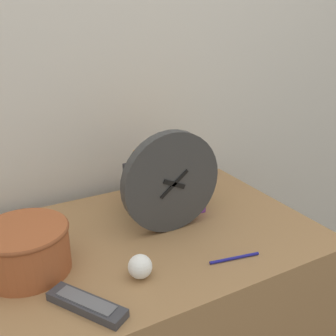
% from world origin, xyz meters
% --- Properties ---
extents(wall_back, '(6.00, 0.04, 2.40)m').
position_xyz_m(wall_back, '(0.00, 0.71, 1.20)').
color(wall_back, beige).
rests_on(wall_back, ground_plane).
extents(desk_clock, '(0.30, 0.04, 0.30)m').
position_xyz_m(desk_clock, '(0.15, 0.32, 0.92)').
color(desk_clock, '#333333').
rests_on(desk_clock, desk).
extents(book_stack, '(0.22, 0.20, 0.18)m').
position_xyz_m(book_stack, '(0.21, 0.46, 0.86)').
color(book_stack, '#7A3899').
rests_on(book_stack, desk).
extents(basket, '(0.22, 0.22, 0.12)m').
position_xyz_m(basket, '(-0.25, 0.31, 0.84)').
color(basket, '#994C28').
rests_on(basket, desk).
extents(tv_remote, '(0.14, 0.19, 0.02)m').
position_xyz_m(tv_remote, '(-0.17, 0.11, 0.78)').
color(tv_remote, '#333338').
rests_on(tv_remote, desk).
extents(crumpled_paper_ball, '(0.06, 0.06, 0.06)m').
position_xyz_m(crumpled_paper_ball, '(-0.02, 0.15, 0.80)').
color(crumpled_paper_ball, white).
rests_on(crumpled_paper_ball, desk).
extents(pen, '(0.14, 0.03, 0.01)m').
position_xyz_m(pen, '(0.22, 0.10, 0.78)').
color(pen, navy).
rests_on(pen, desk).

